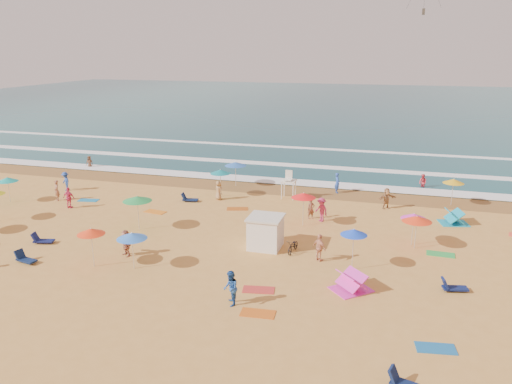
# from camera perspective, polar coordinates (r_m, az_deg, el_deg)

# --- Properties ---
(ground) EXTENTS (220.00, 220.00, 0.00)m
(ground) POSITION_cam_1_polar(r_m,az_deg,el_deg) (35.65, -7.09, -4.54)
(ground) COLOR gold
(ground) RESTS_ON ground
(ocean) EXTENTS (220.00, 140.00, 0.18)m
(ocean) POSITION_cam_1_polar(r_m,az_deg,el_deg) (116.03, 9.53, 9.72)
(ocean) COLOR #0C4756
(ocean) RESTS_ON ground
(wet_sand) EXTENTS (220.00, 220.00, 0.00)m
(wet_sand) POSITION_cam_1_polar(r_m,az_deg,el_deg) (46.81, -1.12, 0.63)
(wet_sand) COLOR olive
(wet_sand) RESTS_ON ground
(surf_foam) EXTENTS (200.00, 18.70, 0.05)m
(surf_foam) POSITION_cam_1_polar(r_m,az_deg,el_deg) (55.01, 1.60, 3.09)
(surf_foam) COLOR white
(surf_foam) RESTS_ON ground
(cabana) EXTENTS (2.00, 2.00, 2.00)m
(cabana) POSITION_cam_1_polar(r_m,az_deg,el_deg) (32.39, 1.09, -4.69)
(cabana) COLOR white
(cabana) RESTS_ON ground
(cabana_roof) EXTENTS (2.20, 2.20, 0.12)m
(cabana_roof) POSITION_cam_1_polar(r_m,az_deg,el_deg) (32.02, 1.10, -2.92)
(cabana_roof) COLOR silver
(cabana_roof) RESTS_ON cabana
(bicycle) EXTENTS (0.79, 1.67, 0.84)m
(bicycle) POSITION_cam_1_polar(r_m,az_deg,el_deg) (31.92, 4.26, -6.17)
(bicycle) COLOR black
(bicycle) RESTS_ON ground
(lifeguard_stand) EXTENTS (1.20, 1.20, 2.10)m
(lifeguard_stand) POSITION_cam_1_polar(r_m,az_deg,el_deg) (42.98, 3.76, 0.63)
(lifeguard_stand) COLOR white
(lifeguard_stand) RESTS_ON ground
(beach_umbrellas) EXTENTS (44.97, 31.69, 0.78)m
(beach_umbrellas) POSITION_cam_1_polar(r_m,az_deg,el_deg) (35.38, -3.81, -0.95)
(beach_umbrellas) COLOR green
(beach_umbrellas) RESTS_ON ground
(loungers) EXTENTS (41.30, 22.70, 0.34)m
(loungers) POSITION_cam_1_polar(r_m,az_deg,el_deg) (30.72, 1.64, -7.56)
(loungers) COLOR #0D1245
(loungers) RESTS_ON ground
(towels) EXTENTS (39.38, 19.94, 0.03)m
(towels) POSITION_cam_1_polar(r_m,az_deg,el_deg) (32.17, -4.27, -6.78)
(towels) COLOR #B8174A
(towels) RESTS_ON ground
(popup_tents) EXTENTS (8.68, 15.08, 1.20)m
(popup_tents) POSITION_cam_1_polar(r_m,az_deg,el_deg) (33.39, 17.30, -5.53)
(popup_tents) COLOR #EB34BC
(popup_tents) RESTS_ON ground
(beachgoers) EXTENTS (35.92, 27.12, 2.08)m
(beachgoers) POSITION_cam_1_polar(r_m,az_deg,el_deg) (38.14, -6.50, -1.81)
(beachgoers) COLOR #AD814F
(beachgoers) RESTS_ON ground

